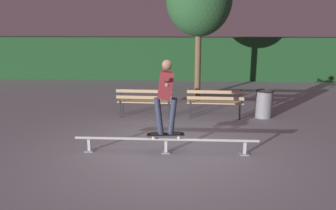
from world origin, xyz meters
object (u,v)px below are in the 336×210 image
at_px(grind_rail, 166,141).
at_px(trash_can, 264,103).
at_px(skateboarder, 166,91).
at_px(tree_behind_benches, 199,0).
at_px(park_bench_leftmost, 145,99).
at_px(park_bench_left_center, 215,100).
at_px(skateboard, 166,135).

height_order(grind_rail, trash_can, trash_can).
bearing_deg(skateboarder, tree_behind_benches, 82.21).
bearing_deg(tree_behind_benches, grind_rail, -97.75).
height_order(park_bench_leftmost, park_bench_left_center, same).
xyz_separation_m(skateboard, park_bench_leftmost, (-0.79, 2.79, 0.14)).
distance_m(park_bench_left_center, trash_can, 1.45).
distance_m(skateboarder, park_bench_left_center, 3.15).
bearing_deg(tree_behind_benches, trash_can, -56.91).
distance_m(skateboarder, tree_behind_benches, 6.27).
distance_m(grind_rail, skateboard, 0.15).
xyz_separation_m(grind_rail, skateboard, (-0.01, -0.00, 0.15)).
bearing_deg(trash_can, grind_rail, -131.53).
bearing_deg(skateboard, grind_rail, 0.00).
height_order(tree_behind_benches, trash_can, tree_behind_benches).
bearing_deg(park_bench_left_center, grind_rail, -113.70).
distance_m(skateboard, tree_behind_benches, 6.65).
relative_size(grind_rail, trash_can, 4.86).
relative_size(skateboard, trash_can, 1.00).
xyz_separation_m(park_bench_leftmost, tree_behind_benches, (1.59, 3.05, 2.93)).
xyz_separation_m(skateboard, park_bench_left_center, (1.23, 2.79, 0.14)).
bearing_deg(grind_rail, skateboard, -180.00).
bearing_deg(grind_rail, park_bench_leftmost, 105.91).
distance_m(grind_rail, park_bench_left_center, 3.06).
xyz_separation_m(grind_rail, park_bench_leftmost, (-0.80, 2.79, 0.29)).
xyz_separation_m(tree_behind_benches, trash_can, (1.86, -2.85, -3.05)).
relative_size(tree_behind_benches, trash_can, 5.96).
bearing_deg(grind_rail, tree_behind_benches, 82.25).
bearing_deg(skateboarder, park_bench_leftmost, 105.85).
relative_size(skateboarder, park_bench_left_center, 0.97).
xyz_separation_m(skateboard, tree_behind_benches, (0.80, 5.84, 3.06)).
distance_m(grind_rail, skateboarder, 1.08).
relative_size(grind_rail, tree_behind_benches, 0.82).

